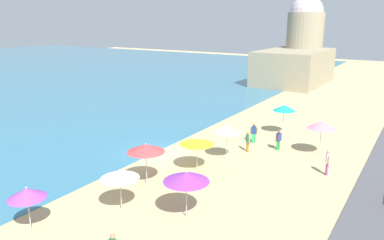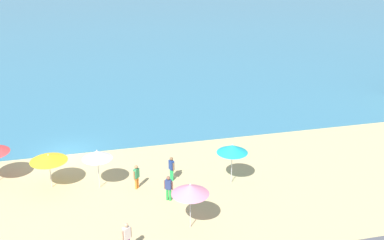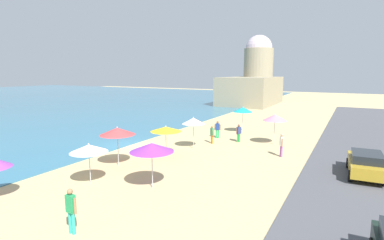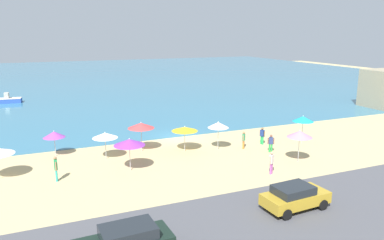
{
  "view_description": "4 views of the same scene",
  "coord_description": "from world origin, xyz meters",
  "px_view_note": "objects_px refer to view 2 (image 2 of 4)",
  "views": [
    {
      "loc": [
        -21.08,
        -16.83,
        9.91
      ],
      "look_at": [
        6.59,
        0.71,
        1.03
      ],
      "focal_mm": 35.0,
      "sensor_mm": 36.0,
      "label": 1
    },
    {
      "loc": [
        1.26,
        -32.11,
        15.23
      ],
      "look_at": [
        9.68,
        2.15,
        0.88
      ],
      "focal_mm": 45.0,
      "sensor_mm": 36.0,
      "label": 2
    },
    {
      "loc": [
        -19.13,
        -16.54,
        6.2
      ],
      "look_at": [
        4.95,
        -3.46,
        1.79
      ],
      "focal_mm": 28.0,
      "sensor_mm": 36.0,
      "label": 3
    },
    {
      "loc": [
        -12.77,
        -33.87,
        10.24
      ],
      "look_at": [
        0.71,
        -2.15,
        2.17
      ],
      "focal_mm": 35.0,
      "sensor_mm": 36.0,
      "label": 4
    }
  ],
  "objects_px": {
    "beach_umbrella_5": "(232,149)",
    "beach_umbrella_6": "(97,155)",
    "bather_3": "(136,176)",
    "beach_umbrella_2": "(190,189)",
    "bather_2": "(169,187)",
    "beach_umbrella_4": "(48,158)",
    "bather_0": "(127,236)",
    "bather_4": "(172,167)"
  },
  "relations": [
    {
      "from": "beach_umbrella_2",
      "to": "beach_umbrella_6",
      "type": "relative_size",
      "value": 1.03
    },
    {
      "from": "bather_4",
      "to": "beach_umbrella_5",
      "type": "bearing_deg",
      "value": -18.96
    },
    {
      "from": "beach_umbrella_5",
      "to": "bather_3",
      "type": "height_order",
      "value": "beach_umbrella_5"
    },
    {
      "from": "beach_umbrella_4",
      "to": "bather_0",
      "type": "relative_size",
      "value": 1.32
    },
    {
      "from": "beach_umbrella_6",
      "to": "bather_0",
      "type": "xyz_separation_m",
      "value": [
        0.94,
        -6.87,
        -1.3
      ]
    },
    {
      "from": "bather_2",
      "to": "bather_3",
      "type": "relative_size",
      "value": 1.0
    },
    {
      "from": "bather_0",
      "to": "bather_4",
      "type": "distance_m",
      "value": 7.64
    },
    {
      "from": "bather_0",
      "to": "bather_3",
      "type": "height_order",
      "value": "bather_0"
    },
    {
      "from": "beach_umbrella_2",
      "to": "bather_2",
      "type": "xyz_separation_m",
      "value": [
        -0.6,
        2.99,
        -1.45
      ]
    },
    {
      "from": "beach_umbrella_2",
      "to": "beach_umbrella_6",
      "type": "height_order",
      "value": "beach_umbrella_2"
    },
    {
      "from": "beach_umbrella_2",
      "to": "bather_2",
      "type": "height_order",
      "value": "beach_umbrella_2"
    },
    {
      "from": "beach_umbrella_2",
      "to": "bather_4",
      "type": "xyz_separation_m",
      "value": [
        0.06,
        5.34,
        -1.44
      ]
    },
    {
      "from": "bather_2",
      "to": "bather_4",
      "type": "relative_size",
      "value": 0.98
    },
    {
      "from": "beach_umbrella_2",
      "to": "beach_umbrella_5",
      "type": "distance_m",
      "value": 5.5
    },
    {
      "from": "bather_0",
      "to": "beach_umbrella_5",
      "type": "bearing_deg",
      "value": 37.17
    },
    {
      "from": "beach_umbrella_6",
      "to": "bather_4",
      "type": "relative_size",
      "value": 1.6
    },
    {
      "from": "beach_umbrella_4",
      "to": "beach_umbrella_6",
      "type": "xyz_separation_m",
      "value": [
        2.9,
        -0.76,
        0.25
      ]
    },
    {
      "from": "beach_umbrella_6",
      "to": "bather_4",
      "type": "height_order",
      "value": "beach_umbrella_6"
    },
    {
      "from": "bather_2",
      "to": "bather_3",
      "type": "bearing_deg",
      "value": 131.97
    },
    {
      "from": "beach_umbrella_4",
      "to": "bather_3",
      "type": "height_order",
      "value": "beach_umbrella_4"
    },
    {
      "from": "beach_umbrella_4",
      "to": "bather_4",
      "type": "xyz_separation_m",
      "value": [
        7.46,
        -0.9,
        -1.12
      ]
    },
    {
      "from": "beach_umbrella_5",
      "to": "beach_umbrella_6",
      "type": "height_order",
      "value": "beach_umbrella_5"
    },
    {
      "from": "beach_umbrella_2",
      "to": "bather_2",
      "type": "distance_m",
      "value": 3.38
    },
    {
      "from": "beach_umbrella_6",
      "to": "bather_3",
      "type": "distance_m",
      "value": 2.72
    },
    {
      "from": "bather_4",
      "to": "beach_umbrella_4",
      "type": "bearing_deg",
      "value": 173.12
    },
    {
      "from": "beach_umbrella_5",
      "to": "beach_umbrella_6",
      "type": "xyz_separation_m",
      "value": [
        -8.17,
        1.38,
        -0.11
      ]
    },
    {
      "from": "beach_umbrella_2",
      "to": "bather_4",
      "type": "bearing_deg",
      "value": 89.37
    },
    {
      "from": "beach_umbrella_4",
      "to": "bather_0",
      "type": "height_order",
      "value": "beach_umbrella_4"
    },
    {
      "from": "bather_2",
      "to": "beach_umbrella_5",
      "type": "bearing_deg",
      "value": 14.52
    },
    {
      "from": "beach_umbrella_4",
      "to": "beach_umbrella_6",
      "type": "relative_size",
      "value": 0.88
    },
    {
      "from": "beach_umbrella_2",
      "to": "bather_4",
      "type": "height_order",
      "value": "beach_umbrella_2"
    },
    {
      "from": "beach_umbrella_5",
      "to": "bather_2",
      "type": "relative_size",
      "value": 1.69
    },
    {
      "from": "beach_umbrella_2",
      "to": "beach_umbrella_5",
      "type": "bearing_deg",
      "value": 48.16
    },
    {
      "from": "bather_0",
      "to": "bather_3",
      "type": "bearing_deg",
      "value": 78.05
    },
    {
      "from": "bather_0",
      "to": "bather_4",
      "type": "relative_size",
      "value": 1.07
    },
    {
      "from": "bather_4",
      "to": "beach_umbrella_6",
      "type": "bearing_deg",
      "value": 178.21
    },
    {
      "from": "bather_4",
      "to": "bather_0",
      "type": "bearing_deg",
      "value": -118.33
    },
    {
      "from": "bather_3",
      "to": "beach_umbrella_2",
      "type": "bearing_deg",
      "value": -65.03
    },
    {
      "from": "bather_4",
      "to": "beach_umbrella_2",
      "type": "bearing_deg",
      "value": -90.63
    },
    {
      "from": "beach_umbrella_4",
      "to": "beach_umbrella_6",
      "type": "bearing_deg",
      "value": -14.64
    },
    {
      "from": "beach_umbrella_6",
      "to": "bather_4",
      "type": "xyz_separation_m",
      "value": [
        4.56,
        -0.14,
        -1.37
      ]
    },
    {
      "from": "bather_0",
      "to": "bather_2",
      "type": "bearing_deg",
      "value": 55.86
    }
  ]
}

